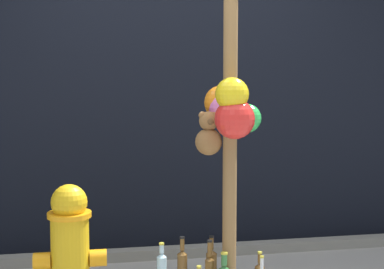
{
  "coord_description": "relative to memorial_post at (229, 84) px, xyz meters",
  "views": [
    {
      "loc": [
        -0.74,
        -3.06,
        1.39
      ],
      "look_at": [
        -0.1,
        0.29,
        1.07
      ],
      "focal_mm": 52.77,
      "sensor_mm": 36.0,
      "label": 1
    }
  ],
  "objects": [
    {
      "name": "curb_strip",
      "position": [
        -0.13,
        0.96,
        -1.33
      ],
      "size": [
        8.0,
        0.12,
        0.08
      ],
      "primitive_type": "cube",
      "color": "slate",
      "rests_on": "ground_plane"
    },
    {
      "name": "building_wall",
      "position": [
        -0.13,
        1.32,
        0.19
      ],
      "size": [
        10.0,
        0.2,
        3.13
      ],
      "color": "black",
      "rests_on": "ground_plane"
    },
    {
      "name": "fire_hydrant",
      "position": [
        -0.97,
        0.05,
        -0.98
      ],
      "size": [
        0.43,
        0.26,
        0.78
      ],
      "color": "gold",
      "rests_on": "ground_plane"
    },
    {
      "name": "memorial_post",
      "position": [
        0.0,
        0.0,
        0.0
      ],
      "size": [
        0.49,
        0.56,
        2.5
      ],
      "color": "olive",
      "rests_on": "ground_plane"
    }
  ]
}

